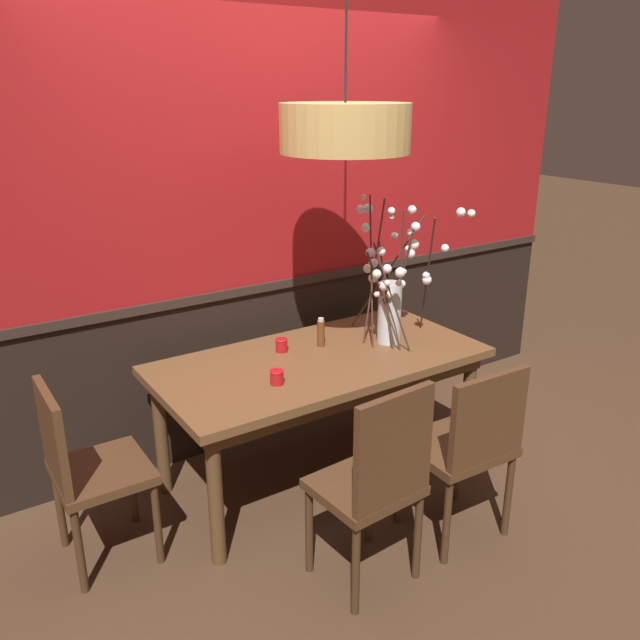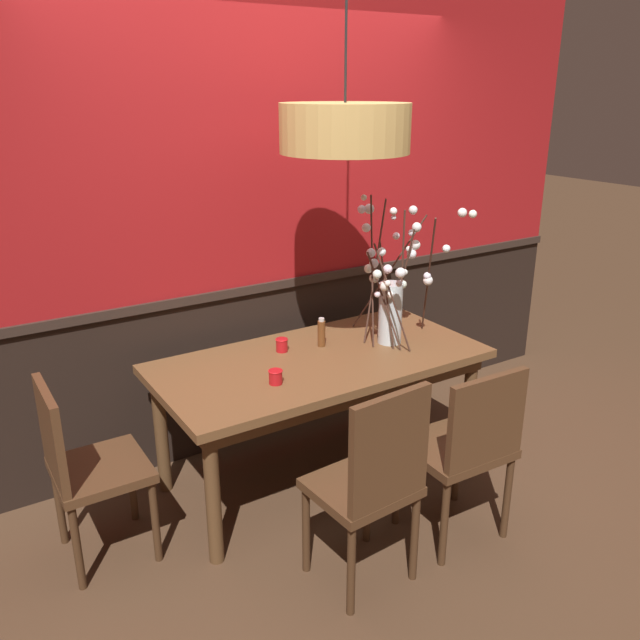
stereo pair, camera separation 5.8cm
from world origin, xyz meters
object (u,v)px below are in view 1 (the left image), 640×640
dining_table (320,371)px  candle_holder_nearer_edge (281,345)px  condiment_bottle (321,333)px  vase_with_blossoms (392,295)px  chair_near_side_left (376,478)px  pendant_lamp (345,128)px  chair_head_west_end (84,465)px  chair_near_side_right (467,442)px  chair_far_side_left (208,355)px  candle_holder_nearer_center (277,377)px  chair_far_side_right (283,338)px

dining_table → candle_holder_nearer_edge: 0.25m
condiment_bottle → candle_holder_nearer_edge: bearing=167.2°
vase_with_blossoms → candle_holder_nearer_edge: (-0.59, 0.21, -0.24)m
chair_near_side_left → pendant_lamp: 1.60m
vase_with_blossoms → condiment_bottle: vase_with_blossoms is taller
chair_head_west_end → pendant_lamp: bearing=-3.5°
chair_near_side_right → candle_holder_nearer_edge: size_ratio=12.33×
chair_far_side_left → pendant_lamp: (0.37, -0.93, 1.40)m
chair_near_side_left → pendant_lamp: bearing=64.8°
chair_head_west_end → pendant_lamp: pendant_lamp is taller
candle_holder_nearer_center → dining_table: bearing=24.4°
vase_with_blossoms → condiment_bottle: bearing=157.1°
chair_head_west_end → candle_holder_nearer_edge: 1.18m
chair_far_side_left → chair_head_west_end: (-0.98, -0.85, -0.01)m
condiment_bottle → dining_table: bearing=-125.3°
candle_holder_nearer_center → condiment_bottle: size_ratio=0.43×
candle_holder_nearer_edge → vase_with_blossoms: bearing=-19.2°
chair_near_side_left → condiment_bottle: size_ratio=5.89×
chair_far_side_right → chair_near_side_left: size_ratio=0.90×
dining_table → condiment_bottle: 0.23m
candle_holder_nearer_center → candle_holder_nearer_edge: candle_holder_nearer_edge is taller
condiment_bottle → chair_head_west_end: bearing=-174.2°
chair_near_side_right → chair_far_side_right: size_ratio=1.04×
dining_table → pendant_lamp: 1.27m
chair_far_side_right → chair_near_side_left: (-0.55, -1.71, 0.05)m
chair_near_side_left → condiment_bottle: (0.37, 0.98, 0.27)m
chair_far_side_right → pendant_lamp: (-0.19, -0.96, 1.41)m
candle_holder_nearer_center → condiment_bottle: (0.45, 0.29, 0.04)m
chair_near_side_left → candle_holder_nearer_edge: bearing=82.0°
chair_head_west_end → vase_with_blossoms: 1.79m
pendant_lamp → vase_with_blossoms: bearing=9.8°
vase_with_blossoms → candle_holder_nearer_center: vase_with_blossoms is taller
chair_far_side_left → condiment_bottle: (0.38, -0.71, 0.30)m
chair_head_west_end → chair_far_side_left: bearing=41.0°
pendant_lamp → dining_table: bearing=131.0°
dining_table → vase_with_blossoms: bearing=-3.3°
chair_near_side_left → condiment_bottle: 1.08m
dining_table → chair_far_side_right: bearing=72.4°
chair_far_side_left → chair_far_side_right: size_ratio=1.03×
dining_table → chair_near_side_left: chair_near_side_left is taller
dining_table → pendant_lamp: size_ratio=1.64×
chair_head_west_end → chair_near_side_right: size_ratio=0.99×
chair_near_side_right → chair_far_side_right: (-0.01, 1.69, -0.03)m
dining_table → vase_with_blossoms: (0.46, -0.03, 0.36)m
candle_holder_nearer_edge → chair_near_side_right: bearing=-67.6°
candle_holder_nearer_center → chair_near_side_left: bearing=-83.1°
vase_with_blossoms → chair_far_side_right: bearing=101.7°
chair_far_side_right → chair_near_side_right: bearing=-89.7°
condiment_bottle → chair_far_side_left: bearing=118.0°
dining_table → condiment_bottle: condiment_bottle is taller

